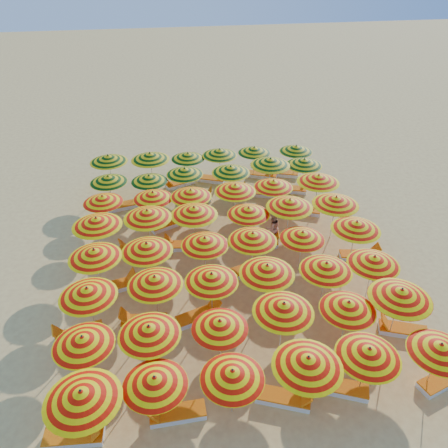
# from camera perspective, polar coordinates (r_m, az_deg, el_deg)

# --- Properties ---
(ground) EXTENTS (120.00, 120.00, 0.00)m
(ground) POSITION_cam_1_polar(r_m,az_deg,el_deg) (19.78, 0.24, -4.65)
(ground) COLOR #EBC368
(ground) RESTS_ON ground
(umbrella_0) EXTENTS (2.45, 2.45, 2.26)m
(umbrella_0) POSITION_cam_1_polar(r_m,az_deg,el_deg) (13.07, -18.09, -20.56)
(umbrella_0) COLOR silver
(umbrella_0) RESTS_ON ground
(umbrella_1) EXTENTS (2.34, 2.34, 2.01)m
(umbrella_1) POSITION_cam_1_polar(r_m,az_deg,el_deg) (13.19, -9.03, -19.61)
(umbrella_1) COLOR silver
(umbrella_1) RESTS_ON ground
(umbrella_2) EXTENTS (2.12, 2.12, 2.01)m
(umbrella_2) POSITION_cam_1_polar(r_m,az_deg,el_deg) (13.18, 1.11, -19.05)
(umbrella_2) COLOR silver
(umbrella_2) RESTS_ON ground
(umbrella_3) EXTENTS (2.40, 2.40, 2.23)m
(umbrella_3) POSITION_cam_1_polar(r_m,az_deg,el_deg) (13.43, 10.91, -17.26)
(umbrella_3) COLOR silver
(umbrella_3) RESTS_ON ground
(umbrella_4) EXTENTS (2.62, 2.62, 2.11)m
(umbrella_4) POSITION_cam_1_polar(r_m,az_deg,el_deg) (14.23, 18.38, -15.64)
(umbrella_4) COLOR silver
(umbrella_4) RESTS_ON ground
(umbrella_5) EXTENTS (2.24, 2.24, 2.04)m
(umbrella_5) POSITION_cam_1_polar(r_m,az_deg,el_deg) (15.22, 26.40, -14.33)
(umbrella_5) COLOR silver
(umbrella_5) RESTS_ON ground
(umbrella_6) EXTENTS (2.42, 2.42, 2.06)m
(umbrella_6) POSITION_cam_1_polar(r_m,az_deg,el_deg) (14.58, -17.96, -14.30)
(umbrella_6) COLOR silver
(umbrella_6) RESTS_ON ground
(umbrella_7) EXTENTS (2.08, 2.08, 2.14)m
(umbrella_7) POSITION_cam_1_polar(r_m,az_deg,el_deg) (14.30, -9.76, -13.54)
(umbrella_7) COLOR silver
(umbrella_7) RESTS_ON ground
(umbrella_8) EXTENTS (2.12, 2.12, 1.99)m
(umbrella_8) POSITION_cam_1_polar(r_m,az_deg,el_deg) (14.46, -0.55, -12.97)
(umbrella_8) COLOR silver
(umbrella_8) RESTS_ON ground
(umbrella_9) EXTENTS (2.64, 2.64, 2.21)m
(umbrella_9) POSITION_cam_1_polar(r_m,az_deg,el_deg) (14.85, 7.79, -10.75)
(umbrella_9) COLOR silver
(umbrella_9) RESTS_ON ground
(umbrella_10) EXTENTS (2.39, 2.39, 2.05)m
(umbrella_10) POSITION_cam_1_polar(r_m,az_deg,el_deg) (15.55, 15.91, -10.23)
(umbrella_10) COLOR silver
(umbrella_10) RESTS_ON ground
(umbrella_11) EXTENTS (2.38, 2.38, 2.31)m
(umbrella_11) POSITION_cam_1_polar(r_m,az_deg,el_deg) (16.23, 22.12, -8.45)
(umbrella_11) COLOR silver
(umbrella_11) RESTS_ON ground
(umbrella_12) EXTENTS (2.52, 2.52, 2.17)m
(umbrella_12) POSITION_cam_1_polar(r_m,az_deg,el_deg) (16.03, -17.41, -8.48)
(umbrella_12) COLOR silver
(umbrella_12) RESTS_ON ground
(umbrella_13) EXTENTS (2.08, 2.08, 2.15)m
(umbrella_13) POSITION_cam_1_polar(r_m,az_deg,el_deg) (15.98, -9.02, -7.30)
(umbrella_13) COLOR silver
(umbrella_13) RESTS_ON ground
(umbrella_14) EXTENTS (2.55, 2.55, 2.12)m
(umbrella_14) POSITION_cam_1_polar(r_m,az_deg,el_deg) (15.96, -1.64, -6.99)
(umbrella_14) COLOR silver
(umbrella_14) RESTS_ON ground
(umbrella_15) EXTENTS (2.24, 2.24, 2.22)m
(umbrella_15) POSITION_cam_1_polar(r_m,az_deg,el_deg) (16.26, 5.65, -5.91)
(umbrella_15) COLOR silver
(umbrella_15) RESTS_ON ground
(umbrella_16) EXTENTS (2.48, 2.48, 2.13)m
(umbrella_16) POSITION_cam_1_polar(r_m,az_deg,el_deg) (16.85, 13.21, -5.45)
(umbrella_16) COLOR silver
(umbrella_16) RESTS_ON ground
(umbrella_17) EXTENTS (2.42, 2.42, 2.13)m
(umbrella_17) POSITION_cam_1_polar(r_m,az_deg,el_deg) (17.67, 19.00, -4.51)
(umbrella_17) COLOR silver
(umbrella_17) RESTS_ON ground
(umbrella_18) EXTENTS (2.69, 2.69, 2.21)m
(umbrella_18) POSITION_cam_1_polar(r_m,az_deg,el_deg) (17.67, -16.57, -3.71)
(umbrella_18) COLOR silver
(umbrella_18) RESTS_ON ground
(umbrella_19) EXTENTS (2.56, 2.56, 2.19)m
(umbrella_19) POSITION_cam_1_polar(r_m,az_deg,el_deg) (17.56, -10.06, -3.00)
(umbrella_19) COLOR silver
(umbrella_19) RESTS_ON ground
(umbrella_20) EXTENTS (2.40, 2.40, 2.10)m
(umbrella_20) POSITION_cam_1_polar(r_m,az_deg,el_deg) (17.77, -2.52, -2.27)
(umbrella_20) COLOR silver
(umbrella_20) RESTS_ON ground
(umbrella_21) EXTENTS (2.40, 2.40, 2.16)m
(umbrella_21) POSITION_cam_1_polar(r_m,az_deg,el_deg) (17.96, 3.78, -1.66)
(umbrella_21) COLOR silver
(umbrella_21) RESTS_ON ground
(umbrella_22) EXTENTS (2.33, 2.33, 2.02)m
(umbrella_22) POSITION_cam_1_polar(r_m,az_deg,el_deg) (18.51, 10.21, -1.46)
(umbrella_22) COLOR silver
(umbrella_22) RESTS_ON ground
(umbrella_23) EXTENTS (2.53, 2.53, 2.24)m
(umbrella_23) POSITION_cam_1_polar(r_m,az_deg,el_deg) (19.31, 16.89, -0.19)
(umbrella_23) COLOR silver
(umbrella_23) RESTS_ON ground
(umbrella_24) EXTENTS (2.55, 2.55, 2.28)m
(umbrella_24) POSITION_cam_1_polar(r_m,az_deg,el_deg) (19.45, -16.31, 0.29)
(umbrella_24) COLOR silver
(umbrella_24) RESTS_ON ground
(umbrella_25) EXTENTS (2.56, 2.56, 2.27)m
(umbrella_25) POSITION_cam_1_polar(r_m,az_deg,el_deg) (19.49, -9.98, 1.29)
(umbrella_25) COLOR silver
(umbrella_25) RESTS_ON ground
(umbrella_26) EXTENTS (2.19, 2.19, 2.25)m
(umbrella_26) POSITION_cam_1_polar(r_m,az_deg,el_deg) (19.48, -3.93, 1.71)
(umbrella_26) COLOR silver
(umbrella_26) RESTS_ON ground
(umbrella_27) EXTENTS (2.20, 2.20, 2.06)m
(umbrella_27) POSITION_cam_1_polar(r_m,az_deg,el_deg) (19.79, 3.22, 1.71)
(umbrella_27) COLOR silver
(umbrella_27) RESTS_ON ground
(umbrella_28) EXTENTS (2.74, 2.74, 2.29)m
(umbrella_28) POSITION_cam_1_polar(r_m,az_deg,el_deg) (20.17, 8.58, 2.69)
(umbrella_28) COLOR silver
(umbrella_28) RESTS_ON ground
(umbrella_29) EXTENTS (2.87, 2.87, 2.30)m
(umbrella_29) POSITION_cam_1_polar(r_m,az_deg,el_deg) (20.78, 14.41, 2.98)
(umbrella_29) COLOR silver
(umbrella_29) RESTS_ON ground
(umbrella_30) EXTENTS (2.30, 2.30, 2.01)m
(umbrella_30) POSITION_cam_1_polar(r_m,az_deg,el_deg) (21.54, -15.56, 3.14)
(umbrella_30) COLOR silver
(umbrella_30) RESTS_ON ground
(umbrella_31) EXTENTS (2.37, 2.37, 2.03)m
(umbrella_31) POSITION_cam_1_polar(r_m,az_deg,el_deg) (21.32, -9.27, 3.72)
(umbrella_31) COLOR silver
(umbrella_31) RESTS_ON ground
(umbrella_32) EXTENTS (2.46, 2.46, 2.13)m
(umbrella_32) POSITION_cam_1_polar(r_m,az_deg,el_deg) (21.09, -4.37, 4.03)
(umbrella_32) COLOR silver
(umbrella_32) RESTS_ON ground
(umbrella_33) EXTENTS (2.44, 2.44, 2.17)m
(umbrella_33) POSITION_cam_1_polar(r_m,az_deg,el_deg) (21.41, 1.48, 4.72)
(umbrella_33) COLOR silver
(umbrella_33) RESTS_ON ground
(umbrella_34) EXTENTS (2.00, 2.00, 2.09)m
(umbrella_34) POSITION_cam_1_polar(r_m,az_deg,el_deg) (22.08, 6.49, 5.24)
(umbrella_34) COLOR silver
(umbrella_34) RESTS_ON ground
(umbrella_35) EXTENTS (2.83, 2.83, 2.28)m
(umbrella_35) POSITION_cam_1_polar(r_m,az_deg,el_deg) (22.59, 12.24, 5.82)
(umbrella_35) COLOR silver
(umbrella_35) RESTS_ON ground
(umbrella_36) EXTENTS (2.26, 2.26, 2.03)m
(umbrella_36) POSITION_cam_1_polar(r_m,az_deg,el_deg) (23.29, -14.88, 5.70)
(umbrella_36) COLOR silver
(umbrella_36) RESTS_ON ground
(umbrella_37) EXTENTS (2.19, 2.19, 1.99)m
(umbrella_37) POSITION_cam_1_polar(r_m,az_deg,el_deg) (22.98, -9.76, 5.90)
(umbrella_37) COLOR silver
(umbrella_37) RESTS_ON ground
(umbrella_38) EXTENTS (2.57, 2.57, 2.07)m
(umbrella_38) POSITION_cam_1_polar(r_m,az_deg,el_deg) (23.30, -5.17, 6.88)
(umbrella_38) COLOR silver
(umbrella_38) RESTS_ON ground
(umbrella_39) EXTENTS (2.41, 2.41, 2.17)m
(umbrella_39) POSITION_cam_1_polar(r_m,az_deg,el_deg) (23.22, 0.90, 7.15)
(umbrella_39) COLOR silver
(umbrella_39) RESTS_ON ground
(umbrella_40) EXTENTS (2.84, 2.84, 2.30)m
(umbrella_40) POSITION_cam_1_polar(r_m,az_deg,el_deg) (23.92, 6.08, 8.09)
(umbrella_40) COLOR silver
(umbrella_40) RESTS_ON ground
(umbrella_41) EXTENTS (2.56, 2.56, 2.12)m
(umbrella_41) POSITION_cam_1_polar(r_m,az_deg,el_deg) (24.51, 10.44, 7.96)
(umbrella_41) COLOR silver
(umbrella_41) RESTS_ON ground
(umbrella_42) EXTENTS (2.71, 2.71, 2.20)m
(umbrella_42) POSITION_cam_1_polar(r_m,az_deg,el_deg) (25.18, -14.88, 8.26)
(umbrella_42) COLOR silver
(umbrella_42) RESTS_ON ground
(umbrella_43) EXTENTS (2.62, 2.62, 2.27)m
(umbrella_43) POSITION_cam_1_polar(r_m,az_deg,el_deg) (24.80, -9.63, 8.70)
(umbrella_43) COLOR silver
(umbrella_43) RESTS_ON ground
(umbrella_44) EXTENTS (2.38, 2.38, 2.02)m
(umbrella_44) POSITION_cam_1_polar(r_m,az_deg,el_deg) (25.14, -4.74, 8.86)
(umbrella_44) COLOR silver
(umbrella_44) RESTS_ON ground
(umbrella_45) EXTENTS (2.42, 2.42, 2.13)m
(umbrella_45) POSITION_cam_1_polar(r_m,az_deg,el_deg) (25.26, -0.57, 9.34)
(umbrella_45) COLOR silver
(umbrella_45) RESTS_ON ground
(umbrella_46) EXTENTS (2.20, 2.20, 2.01)m
(umbrella_46) POSITION_cam_1_polar(r_m,az_deg,el_deg) (25.87, 3.97, 9.62)
(umbrella_46) COLOR silver
(umbrella_46) RESTS_ON ground
(umbrella_47) EXTENTS (2.32, 2.32, 2.06)m
(umbrella_47) POSITION_cam_1_polar(r_m,az_deg,el_deg) (26.23, 9.40, 9.70)
(umbrella_47) COLOR silver
(umbrella_47) RESTS_ON ground
(lounger_0) EXTENTS (1.78, 0.72, 0.69)m
(lounger_0) POSITION_cam_1_polar(r_m,az_deg,el_deg) (14.67, -18.83, -24.75)
(lounger_0) COLOR white
(lounger_0) RESTS_ON ground
(lounger_1) EXTENTS (1.74, 0.60, 0.69)m
(lounger_1) POSITION_cam_1_polar(r_m,az_deg,el_deg) (14.48, -6.26, -23.36)
(lounger_1) COLOR white
(lounger_1) RESTS_ON ground
(lounger_2) EXTENTS (1.82, 1.19, 0.69)m
(lounger_2) POSITION_cam_1_polar(r_m,az_deg,el_deg) (14.82, 7.93, -21.58)
(lounger_2) COLOR white
(lounger_2) RESTS_ON ground
(lounger_3) EXTENTS (1.82, 1.23, 0.69)m
(lounger_3) POSITION_cam_1_polar(r_m,az_deg,el_deg) (15.38, 14.87, -19.91)
(lounger_3) COLOR white
(lounger_3) RESTS_ON ground
(lounger_4) EXTENTS (1.83, 1.05, 0.69)m
(lounger_4) POSITION_cam_1_polar(r_m,az_deg,el_deg) (16.70, 26.68, -17.70)
(lounger_4) COLOR white
(lounger_4) RESTS_ON ground
(lounger_5) EXTENTS (1.82, 1.18, 0.69)m
(lounger_5) POSITION_cam_1_polar(r_m,az_deg,el_deg) (17.73, 22.19, -12.64)
(lounger_5) COLOR white
(lounger_5) RESTS_ON ground
(lounger_6) EXTENTS (1.82, 0.97, 0.69)m
(lounger_6) POSITION_cam_1_polar(r_m,az_deg,el_deg) (17.19, -18.48, -13.42)
(lounger_6) COLOR white
(lounger_6) RESTS_ON ground
(lounger_7) EXTENTS (1.78, 0.75, 0.69)m
(lounger_7) POSITION_cam_1_polar(r_m,az_deg,el_deg) (17.04, -10.53, -12.37)
(lounger_7) COLOR white
(lounger_7) RESTS_ON ground
(lounger_8) EXTENTS (1.83, 1.09, 0.69)m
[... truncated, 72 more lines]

